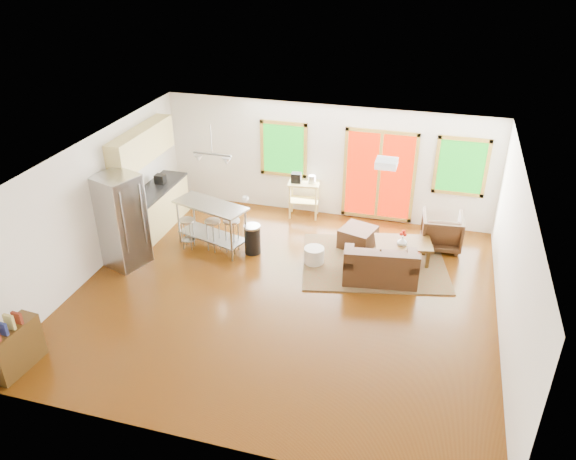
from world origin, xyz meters
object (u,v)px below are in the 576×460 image
(kitchen_cart, at_px, (303,187))
(coffee_table, at_px, (403,245))
(rug, at_px, (374,262))
(loveseat, at_px, (380,267))
(armchair, at_px, (442,229))
(ottoman, at_px, (358,238))
(refrigerator, at_px, (121,221))
(island, at_px, (211,218))

(kitchen_cart, bearing_deg, coffee_table, -30.11)
(rug, height_order, loveseat, loveseat)
(loveseat, height_order, kitchen_cart, kitchen_cart)
(coffee_table, xyz_separation_m, armchair, (0.71, 0.80, 0.03))
(ottoman, relative_size, refrigerator, 0.35)
(ottoman, distance_m, refrigerator, 4.79)
(armchair, bearing_deg, kitchen_cart, -16.07)
(ottoman, bearing_deg, coffee_table, -19.09)
(loveseat, distance_m, refrigerator, 5.05)
(loveseat, relative_size, armchair, 1.78)
(armchair, distance_m, refrigerator, 6.48)
(loveseat, bearing_deg, kitchen_cart, 124.65)
(armchair, relative_size, kitchen_cart, 0.78)
(armchair, xyz_separation_m, kitchen_cart, (-3.14, 0.61, 0.32))
(rug, xyz_separation_m, loveseat, (0.18, -0.60, 0.28))
(rug, distance_m, kitchen_cart, 2.61)
(rug, relative_size, refrigerator, 1.50)
(refrigerator, bearing_deg, island, 56.37)
(loveseat, relative_size, island, 0.89)
(loveseat, bearing_deg, island, 166.17)
(loveseat, distance_m, ottoman, 1.31)
(kitchen_cart, bearing_deg, refrigerator, -134.18)
(coffee_table, bearing_deg, refrigerator, -163.71)
(coffee_table, height_order, armchair, armchair)
(rug, height_order, refrigerator, refrigerator)
(armchair, bearing_deg, refrigerator, 16.26)
(armchair, height_order, ottoman, armchair)
(rug, distance_m, coffee_table, 0.68)
(armchair, height_order, refrigerator, refrigerator)
(coffee_table, xyz_separation_m, kitchen_cart, (-2.43, 1.41, 0.35))
(island, xyz_separation_m, kitchen_cart, (1.46, 1.90, 0.05))
(rug, xyz_separation_m, kitchen_cart, (-1.90, 1.63, 0.72))
(armchair, xyz_separation_m, ottoman, (-1.67, -0.47, -0.20))
(refrigerator, relative_size, kitchen_cart, 1.76)
(rug, relative_size, armchair, 3.40)
(loveseat, distance_m, armchair, 1.94)
(armchair, bearing_deg, coffee_table, 43.12)
(ottoman, height_order, refrigerator, refrigerator)
(loveseat, height_order, coffee_table, loveseat)
(rug, height_order, coffee_table, coffee_table)
(coffee_table, relative_size, refrigerator, 0.65)
(rug, height_order, ottoman, ottoman)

